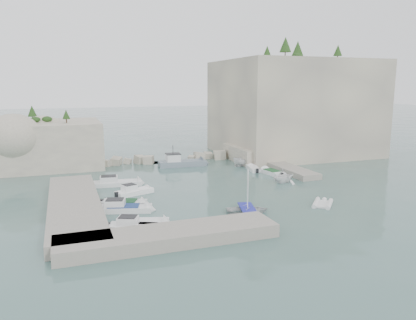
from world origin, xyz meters
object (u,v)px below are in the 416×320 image
object	(u,v)px
motorboat_a	(117,185)
inflatable_dinghy	(323,205)
tender_east_d	(246,166)
work_boat	(182,166)
rowboat	(247,213)
motorboat_e	(145,226)
motorboat_b	(135,194)
motorboat_f	(136,231)
motorboat_d	(124,211)
motorboat_c	(124,206)
tender_east_b	(272,174)
tender_east_a	(284,182)
tender_east_c	(253,170)

from	to	relation	value
motorboat_a	inflatable_dinghy	size ratio (longest dim) A/B	1.91
tender_east_d	work_boat	distance (m)	10.12
rowboat	motorboat_e	bearing A→B (deg)	106.99
motorboat_b	work_boat	size ratio (longest dim) A/B	0.59
motorboat_f	rowboat	distance (m)	11.46
motorboat_d	motorboat_f	bearing A→B (deg)	-71.34
motorboat_c	inflatable_dinghy	bearing A→B (deg)	4.52
rowboat	tender_east_b	world-z (taller)	rowboat
motorboat_f	tender_east_a	xyz separation A→B (m)	(21.45, 11.42, 0.00)
motorboat_d	rowboat	size ratio (longest dim) A/B	1.47
motorboat_a	motorboat_b	xyz separation A→B (m)	(1.42, -5.06, 0.00)
motorboat_f	rowboat	xyz separation A→B (m)	(11.39, 1.28, 0.00)
motorboat_c	tender_east_c	size ratio (longest dim) A/B	1.21
motorboat_a	tender_east_d	size ratio (longest dim) A/B	1.50
motorboat_a	motorboat_d	bearing A→B (deg)	-87.26
tender_east_a	rowboat	bearing A→B (deg)	118.60
motorboat_b	work_boat	distance (m)	17.58
motorboat_c	work_boat	bearing A→B (deg)	81.17
motorboat_a	tender_east_b	xyz separation A→B (m)	(21.93, -0.83, 0.00)
tender_east_a	motorboat_a	bearing A→B (deg)	57.75
motorboat_d	motorboat_f	world-z (taller)	same
tender_east_c	motorboat_a	bearing A→B (deg)	106.76
motorboat_d	tender_east_a	xyz separation A→B (m)	(21.69, 5.44, 0.00)
work_boat	tender_east_a	bearing A→B (deg)	-54.52
motorboat_b	motorboat_e	world-z (taller)	motorboat_b
tender_east_a	tender_east_c	xyz separation A→B (m)	(-0.30, 8.37, 0.00)
tender_east_a	inflatable_dinghy	bearing A→B (deg)	156.03
motorboat_d	work_boat	xyz separation A→B (m)	(12.25, 20.64, 0.00)
inflatable_dinghy	tender_east_c	size ratio (longest dim) A/B	0.85
motorboat_a	work_boat	size ratio (longest dim) A/B	0.84
motorboat_c	tender_east_d	xyz separation A→B (m)	(21.51, 15.43, 0.00)
motorboat_f	work_boat	xyz separation A→B (m)	(12.02, 26.62, 0.00)
inflatable_dinghy	motorboat_d	bearing A→B (deg)	118.20
motorboat_c	tender_east_d	world-z (taller)	tender_east_d
motorboat_e	inflatable_dinghy	distance (m)	19.19
motorboat_c	tender_east_b	distance (m)	23.92
work_boat	tender_east_d	bearing A→B (deg)	-15.18
motorboat_a	rowboat	xyz separation A→B (m)	(10.88, -16.00, 0.00)
tender_east_c	motorboat_d	bearing A→B (deg)	132.69
motorboat_d	work_boat	world-z (taller)	work_boat
rowboat	motorboat_d	bearing A→B (deg)	82.52
inflatable_dinghy	tender_east_d	bearing A→B (deg)	38.26
tender_east_b	tender_east_d	world-z (taller)	tender_east_d
motorboat_c	tender_east_a	bearing A→B (deg)	33.01
tender_east_a	tender_east_b	distance (m)	5.12
motorboat_d	inflatable_dinghy	size ratio (longest dim) A/B	1.72
motorboat_a	motorboat_e	size ratio (longest dim) A/B	1.45
motorboat_a	work_boat	bearing A→B (deg)	45.56
motorboat_b	rowboat	bearing A→B (deg)	-69.05
inflatable_dinghy	motorboat_e	bearing A→B (deg)	132.45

